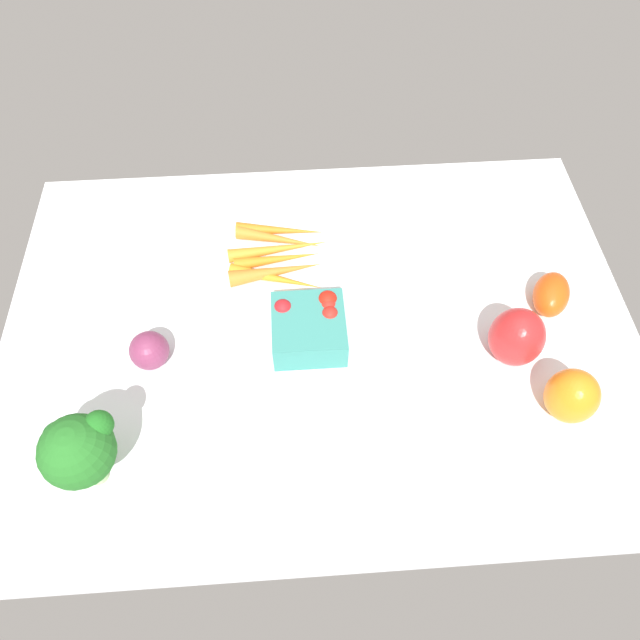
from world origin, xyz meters
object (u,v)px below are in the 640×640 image
object	(u,v)px
red_onion_near_basket	(149,350)
bell_pepper_orange	(572,396)
bell_pepper_red	(517,337)
roma_tomato	(551,294)
broccoli_head	(77,449)
carrot_bunch	(278,255)
berry_basket	(310,326)

from	to	relation	value
red_onion_near_basket	bell_pepper_orange	bearing A→B (deg)	168.34
bell_pepper_orange	bell_pepper_red	size ratio (longest dim) A/B	0.89
roma_tomato	red_onion_near_basket	size ratio (longest dim) A/B	1.41
bell_pepper_red	roma_tomato	world-z (taller)	bell_pepper_red
broccoli_head	red_onion_near_basket	size ratio (longest dim) A/B	2.25
broccoli_head	carrot_bunch	xyz separation A→B (cm)	(-26.47, -37.48, -7.40)
bell_pepper_red	roma_tomato	xyz separation A→B (cm)	(-8.82, -9.20, -2.23)
berry_basket	roma_tomato	world-z (taller)	berry_basket
berry_basket	broccoli_head	bearing A→B (deg)	33.59
bell_pepper_red	red_onion_near_basket	size ratio (longest dim) A/B	1.67
berry_basket	red_onion_near_basket	distance (cm)	25.18
roma_tomato	red_onion_near_basket	world-z (taller)	red_onion_near_basket
carrot_bunch	red_onion_near_basket	xyz separation A→B (cm)	(20.29, 19.52, 1.80)
bell_pepper_red	broccoli_head	xyz separation A→B (cm)	(62.63, 15.26, 3.56)
berry_basket	red_onion_near_basket	world-z (taller)	berry_basket
bell_pepper_red	carrot_bunch	bearing A→B (deg)	-31.56
bell_pepper_orange	broccoli_head	bearing A→B (deg)	4.31
broccoli_head	red_onion_near_basket	distance (cm)	19.80
bell_pepper_orange	roma_tomato	xyz separation A→B (cm)	(-3.19, -19.32, -1.66)
red_onion_near_basket	bell_pepper_red	bearing A→B (deg)	177.27
roma_tomato	broccoli_head	distance (cm)	75.74
red_onion_near_basket	carrot_bunch	bearing A→B (deg)	-136.10
berry_basket	carrot_bunch	size ratio (longest dim) A/B	0.64
bell_pepper_orange	broccoli_head	xyz separation A→B (cm)	(68.26, 5.14, 4.13)
broccoli_head	red_onion_near_basket	world-z (taller)	broccoli_head
bell_pepper_orange	bell_pepper_red	xyz separation A→B (cm)	(5.63, -10.12, 0.57)
bell_pepper_red	carrot_bunch	distance (cm)	42.61
bell_pepper_red	broccoli_head	bearing A→B (deg)	13.70
berry_basket	carrot_bunch	world-z (taller)	berry_basket
berry_basket	red_onion_near_basket	bearing A→B (deg)	6.31
broccoli_head	red_onion_near_basket	xyz separation A→B (cm)	(-6.18, -17.96, -5.60)
roma_tomato	bell_pepper_red	bearing A→B (deg)	160.45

